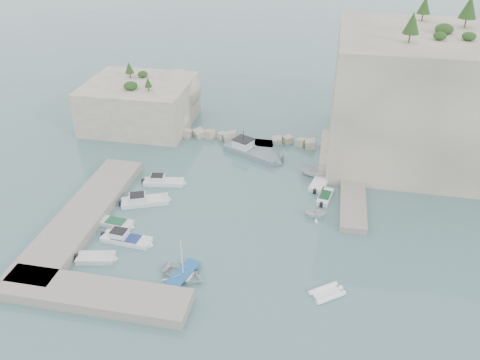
% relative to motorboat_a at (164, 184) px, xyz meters
% --- Properties ---
extents(ground, '(400.00, 400.00, 0.00)m').
position_rel_motorboat_a_xyz_m(ground, '(10.42, -7.96, 0.00)').
color(ground, slate).
rests_on(ground, ground).
extents(cliff_east, '(26.00, 22.00, 17.00)m').
position_rel_motorboat_a_xyz_m(cliff_east, '(33.42, 15.04, 8.50)').
color(cliff_east, beige).
rests_on(cliff_east, ground).
extents(cliff_terrace, '(8.00, 10.00, 2.50)m').
position_rel_motorboat_a_xyz_m(cliff_terrace, '(23.42, 10.04, 1.25)').
color(cliff_terrace, beige).
rests_on(cliff_terrace, ground).
extents(outcrop_west, '(16.00, 14.00, 7.00)m').
position_rel_motorboat_a_xyz_m(outcrop_west, '(-9.58, 17.04, 3.50)').
color(outcrop_west, beige).
rests_on(outcrop_west, ground).
extents(quay_west, '(5.00, 24.00, 1.10)m').
position_rel_motorboat_a_xyz_m(quay_west, '(-6.58, -8.96, 0.55)').
color(quay_west, '#9E9689').
rests_on(quay_west, ground).
extents(quay_south, '(18.00, 4.00, 1.10)m').
position_rel_motorboat_a_xyz_m(quay_south, '(0.42, -20.46, 0.55)').
color(quay_south, '#9E9689').
rests_on(quay_south, ground).
extents(ledge_east, '(3.00, 16.00, 0.80)m').
position_rel_motorboat_a_xyz_m(ledge_east, '(23.92, 2.04, 0.40)').
color(ledge_east, '#9E9689').
rests_on(ledge_east, ground).
extents(breakwater, '(28.00, 3.00, 1.40)m').
position_rel_motorboat_a_xyz_m(breakwater, '(9.42, 14.04, 0.70)').
color(breakwater, beige).
rests_on(breakwater, ground).
extents(motorboat_a, '(5.85, 2.60, 1.40)m').
position_rel_motorboat_a_xyz_m(motorboat_a, '(0.00, 0.00, 0.00)').
color(motorboat_a, silver).
rests_on(motorboat_a, ground).
extents(motorboat_b, '(6.47, 4.21, 1.40)m').
position_rel_motorboat_a_xyz_m(motorboat_b, '(-0.79, -4.61, 0.00)').
color(motorboat_b, silver).
rests_on(motorboat_b, ground).
extents(motorboat_c, '(4.37, 1.96, 0.70)m').
position_rel_motorboat_a_xyz_m(motorboat_c, '(-2.40, -9.45, 0.00)').
color(motorboat_c, silver).
rests_on(motorboat_c, ground).
extents(motorboat_d, '(6.08, 2.22, 1.40)m').
position_rel_motorboat_a_xyz_m(motorboat_d, '(-0.05, -12.00, 0.00)').
color(motorboat_d, white).
rests_on(motorboat_d, ground).
extents(motorboat_e, '(4.42, 2.48, 0.70)m').
position_rel_motorboat_a_xyz_m(motorboat_e, '(-1.96, -15.40, 0.00)').
color(motorboat_e, silver).
rests_on(motorboat_e, ground).
extents(rowboat, '(5.33, 4.46, 0.95)m').
position_rel_motorboat_a_xyz_m(rowboat, '(7.55, -16.05, 0.00)').
color(rowboat, white).
rests_on(rowboat, ground).
extents(inflatable_dinghy, '(3.71, 3.33, 0.44)m').
position_rel_motorboat_a_xyz_m(inflatable_dinghy, '(21.42, -15.73, 0.00)').
color(inflatable_dinghy, white).
rests_on(inflatable_dinghy, ground).
extents(tender_east_a, '(3.04, 2.67, 1.52)m').
position_rel_motorboat_a_xyz_m(tender_east_a, '(19.61, -3.52, 0.00)').
color(tender_east_a, white).
rests_on(tender_east_a, ground).
extents(tender_east_b, '(2.15, 4.27, 0.70)m').
position_rel_motorboat_a_xyz_m(tender_east_b, '(20.58, 0.53, 0.00)').
color(tender_east_b, white).
rests_on(tender_east_b, ground).
extents(tender_east_c, '(3.02, 5.86, 0.70)m').
position_rel_motorboat_a_xyz_m(tender_east_c, '(19.86, 4.01, 0.00)').
color(tender_east_c, white).
rests_on(tender_east_c, ground).
extents(tender_east_d, '(4.31, 2.30, 1.58)m').
position_rel_motorboat_a_xyz_m(tender_east_d, '(19.01, 5.64, 0.00)').
color(tender_east_d, silver).
rests_on(tender_east_d, ground).
extents(work_boat, '(9.82, 6.72, 2.20)m').
position_rel_motorboat_a_xyz_m(work_boat, '(9.99, 9.88, 0.00)').
color(work_boat, slate).
rests_on(work_boat, ground).
extents(rowboat_mast, '(0.10, 0.10, 4.20)m').
position_rel_motorboat_a_xyz_m(rowboat_mast, '(7.55, -16.05, 2.57)').
color(rowboat_mast, white).
rests_on(rowboat_mast, rowboat).
extents(vegetation, '(53.48, 13.88, 13.40)m').
position_rel_motorboat_a_xyz_m(vegetation, '(28.26, 16.45, 17.93)').
color(vegetation, '#1E4219').
rests_on(vegetation, ground).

